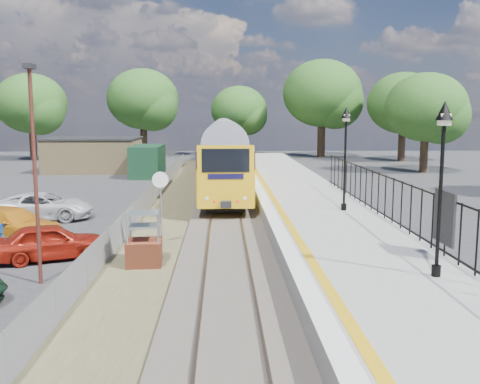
{
  "coord_description": "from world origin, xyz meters",
  "views": [
    {
      "loc": [
        -0.15,
        -17.52,
        5.12
      ],
      "look_at": [
        0.57,
        4.23,
        2.0
      ],
      "focal_mm": 40.0,
      "sensor_mm": 36.0,
      "label": 1
    }
  ],
  "objects_px": {
    "train": "(224,149)",
    "speed_sign": "(161,196)",
    "victorian_lamp_south": "(443,148)",
    "carpark_lamp": "(34,160)",
    "brick_plinth": "(144,240)",
    "car_yellow": "(12,224)",
    "victorian_lamp_north": "(346,134)",
    "car_red": "(51,242)",
    "car_white": "(43,206)"
  },
  "relations": [
    {
      "from": "train",
      "to": "brick_plinth",
      "type": "bearing_deg",
      "value": -95.87
    },
    {
      "from": "car_yellow",
      "to": "car_red",
      "type": "bearing_deg",
      "value": -116.6
    },
    {
      "from": "carpark_lamp",
      "to": "victorian_lamp_south",
      "type": "bearing_deg",
      "value": -12.72
    },
    {
      "from": "victorian_lamp_north",
      "to": "carpark_lamp",
      "type": "bearing_deg",
      "value": -145.99
    },
    {
      "from": "train",
      "to": "car_red",
      "type": "bearing_deg",
      "value": -103.33
    },
    {
      "from": "speed_sign",
      "to": "car_red",
      "type": "xyz_separation_m",
      "value": [
        -3.8,
        -1.24,
        -1.43
      ]
    },
    {
      "from": "train",
      "to": "brick_plinth",
      "type": "height_order",
      "value": "train"
    },
    {
      "from": "brick_plinth",
      "to": "victorian_lamp_north",
      "type": "bearing_deg",
      "value": 34.88
    },
    {
      "from": "car_white",
      "to": "train",
      "type": "bearing_deg",
      "value": -25.76
    },
    {
      "from": "speed_sign",
      "to": "car_white",
      "type": "relative_size",
      "value": 0.63
    },
    {
      "from": "victorian_lamp_south",
      "to": "victorian_lamp_north",
      "type": "height_order",
      "value": "same"
    },
    {
      "from": "victorian_lamp_south",
      "to": "carpark_lamp",
      "type": "bearing_deg",
      "value": 167.28
    },
    {
      "from": "victorian_lamp_north",
      "to": "car_red",
      "type": "xyz_separation_m",
      "value": [
        -11.6,
        -4.67,
        -3.64
      ]
    },
    {
      "from": "carpark_lamp",
      "to": "car_white",
      "type": "xyz_separation_m",
      "value": [
        -3.29,
        10.33,
        -3.13
      ]
    },
    {
      "from": "speed_sign",
      "to": "car_yellow",
      "type": "relative_size",
      "value": 0.65
    },
    {
      "from": "carpark_lamp",
      "to": "car_yellow",
      "type": "relative_size",
      "value": 1.43
    },
    {
      "from": "victorian_lamp_south",
      "to": "car_white",
      "type": "distance_m",
      "value": 19.76
    },
    {
      "from": "victorian_lamp_south",
      "to": "speed_sign",
      "type": "xyz_separation_m",
      "value": [
        -8.0,
        6.57,
        -2.21
      ]
    },
    {
      "from": "carpark_lamp",
      "to": "car_white",
      "type": "bearing_deg",
      "value": 107.65
    },
    {
      "from": "victorian_lamp_south",
      "to": "train",
      "type": "xyz_separation_m",
      "value": [
        -5.5,
        31.92,
        -1.96
      ]
    },
    {
      "from": "train",
      "to": "speed_sign",
      "type": "height_order",
      "value": "train"
    },
    {
      "from": "victorian_lamp_north",
      "to": "car_white",
      "type": "relative_size",
      "value": 0.96
    },
    {
      "from": "train",
      "to": "car_white",
      "type": "bearing_deg",
      "value": -115.4
    },
    {
      "from": "carpark_lamp",
      "to": "car_red",
      "type": "xyz_separation_m",
      "value": [
        -0.55,
        2.79,
        -3.14
      ]
    },
    {
      "from": "train",
      "to": "car_red",
      "type": "distance_m",
      "value": 27.38
    },
    {
      "from": "victorian_lamp_south",
      "to": "car_white",
      "type": "xyz_separation_m",
      "value": [
        -14.54,
        12.87,
        -3.63
      ]
    },
    {
      "from": "victorian_lamp_north",
      "to": "victorian_lamp_south",
      "type": "bearing_deg",
      "value": -88.85
    },
    {
      "from": "train",
      "to": "brick_plinth",
      "type": "xyz_separation_m",
      "value": [
        -2.84,
        -27.59,
        -1.42
      ]
    },
    {
      "from": "victorian_lamp_north",
      "to": "brick_plinth",
      "type": "height_order",
      "value": "victorian_lamp_north"
    },
    {
      "from": "train",
      "to": "car_yellow",
      "type": "height_order",
      "value": "train"
    },
    {
      "from": "brick_plinth",
      "to": "speed_sign",
      "type": "height_order",
      "value": "speed_sign"
    },
    {
      "from": "victorian_lamp_south",
      "to": "brick_plinth",
      "type": "xyz_separation_m",
      "value": [
        -8.34,
        4.33,
        -3.38
      ]
    },
    {
      "from": "victorian_lamp_south",
      "to": "carpark_lamp",
      "type": "relative_size",
      "value": 0.7
    },
    {
      "from": "victorian_lamp_north",
      "to": "car_white",
      "type": "height_order",
      "value": "victorian_lamp_north"
    },
    {
      "from": "carpark_lamp",
      "to": "car_white",
      "type": "distance_m",
      "value": 11.29
    },
    {
      "from": "victorian_lamp_south",
      "to": "car_yellow",
      "type": "height_order",
      "value": "victorian_lamp_south"
    },
    {
      "from": "victorian_lamp_south",
      "to": "train",
      "type": "relative_size",
      "value": 0.11
    },
    {
      "from": "victorian_lamp_north",
      "to": "speed_sign",
      "type": "xyz_separation_m",
      "value": [
        -7.8,
        -3.43,
        -2.21
      ]
    },
    {
      "from": "brick_plinth",
      "to": "car_yellow",
      "type": "relative_size",
      "value": 0.41
    },
    {
      "from": "victorian_lamp_north",
      "to": "car_white",
      "type": "xyz_separation_m",
      "value": [
        -14.34,
        2.87,
        -3.63
      ]
    },
    {
      "from": "victorian_lamp_north",
      "to": "car_red",
      "type": "distance_m",
      "value": 13.02
    },
    {
      "from": "victorian_lamp_north",
      "to": "speed_sign",
      "type": "relative_size",
      "value": 1.52
    },
    {
      "from": "speed_sign",
      "to": "train",
      "type": "bearing_deg",
      "value": 72.41
    },
    {
      "from": "carpark_lamp",
      "to": "speed_sign",
      "type": "bearing_deg",
      "value": 51.06
    },
    {
      "from": "victorian_lamp_south",
      "to": "train",
      "type": "bearing_deg",
      "value": 99.78
    },
    {
      "from": "victorian_lamp_south",
      "to": "brick_plinth",
      "type": "distance_m",
      "value": 9.98
    },
    {
      "from": "train",
      "to": "car_white",
      "type": "distance_m",
      "value": 21.15
    },
    {
      "from": "carpark_lamp",
      "to": "car_yellow",
      "type": "distance_m",
      "value": 7.33
    },
    {
      "from": "train",
      "to": "car_yellow",
      "type": "relative_size",
      "value": 8.81
    },
    {
      "from": "car_red",
      "to": "brick_plinth",
      "type": "bearing_deg",
      "value": -127.64
    }
  ]
}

